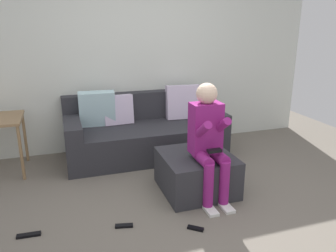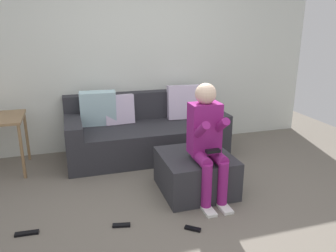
# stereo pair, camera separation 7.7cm
# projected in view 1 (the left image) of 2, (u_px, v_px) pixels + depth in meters

# --- Properties ---
(ground_plane) EXTENTS (6.70, 6.70, 0.00)m
(ground_plane) POSITION_uv_depth(u_px,v_px,m) (195.00, 213.00, 3.19)
(ground_plane) COLOR #6B6359
(wall_back) EXTENTS (5.15, 0.10, 2.49)m
(wall_back) POSITION_uv_depth(u_px,v_px,m) (141.00, 59.00, 4.69)
(wall_back) COLOR silver
(wall_back) RESTS_ON ground_plane
(couch_sectional) EXTENTS (2.08, 0.91, 0.90)m
(couch_sectional) POSITION_uv_depth(u_px,v_px,m) (144.00, 132.00, 4.54)
(couch_sectional) COLOR #2D2D33
(couch_sectional) RESTS_ON ground_plane
(ottoman) EXTENTS (0.73, 0.74, 0.41)m
(ottoman) POSITION_uv_depth(u_px,v_px,m) (196.00, 172.00, 3.58)
(ottoman) COLOR #2D2D33
(ottoman) RESTS_ON ground_plane
(person_seated) EXTENTS (0.31, 0.57, 1.18)m
(person_seated) POSITION_uv_depth(u_px,v_px,m) (208.00, 136.00, 3.30)
(person_seated) COLOR #8C1E72
(person_seated) RESTS_ON ground_plane
(remote_near_ottoman) EXTENTS (0.14, 0.13, 0.02)m
(remote_near_ottoman) POSITION_uv_depth(u_px,v_px,m) (196.00, 228.00, 2.94)
(remote_near_ottoman) COLOR black
(remote_near_ottoman) RESTS_ON ground_plane
(remote_by_storage_bin) EXTENTS (0.17, 0.08, 0.02)m
(remote_by_storage_bin) POSITION_uv_depth(u_px,v_px,m) (124.00, 226.00, 2.98)
(remote_by_storage_bin) COLOR black
(remote_by_storage_bin) RESTS_ON ground_plane
(remote_under_side_table) EXTENTS (0.20, 0.06, 0.02)m
(remote_under_side_table) POSITION_uv_depth(u_px,v_px,m) (29.00, 235.00, 2.85)
(remote_under_side_table) COLOR black
(remote_under_side_table) RESTS_ON ground_plane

